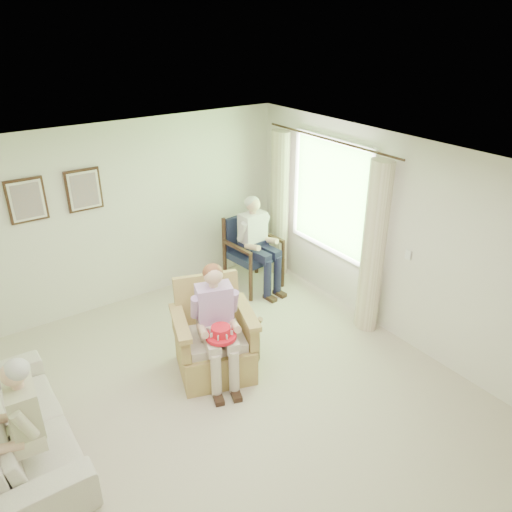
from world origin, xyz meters
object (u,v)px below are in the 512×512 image
at_px(person_sofa, 22,420).
at_px(person_wicker, 218,317).
at_px(wood_armchair, 250,249).
at_px(hatbox, 243,341).
at_px(sofa, 21,427).
at_px(person_dark, 257,237).
at_px(red_hat, 221,334).
at_px(wicker_armchair, 213,344).

bearing_deg(person_sofa, person_wicker, 103.06).
bearing_deg(wood_armchair, person_sofa, -158.81).
bearing_deg(hatbox, person_wicker, -162.63).
height_order(sofa, person_dark, person_dark).
bearing_deg(person_sofa, sofa, -175.18).
bearing_deg(person_dark, person_wicker, -143.30).
relative_size(wood_armchair, red_hat, 3.26).
distance_m(sofa, red_hat, 2.11).
relative_size(wicker_armchair, person_wicker, 0.80).
bearing_deg(wood_armchair, person_wicker, -139.96).
xyz_separation_m(sofa, person_wicker, (2.13, -0.10, 0.51)).
xyz_separation_m(sofa, person_dark, (3.67, 1.36, 0.55)).
xyz_separation_m(wood_armchair, person_sofa, (-3.67, -1.95, 0.12)).
bearing_deg(wicker_armchair, red_hat, -85.49).
distance_m(wicker_armchair, wood_armchair, 2.16).
distance_m(wicker_armchair, hatbox, 0.42).
height_order(wicker_armchair, person_sofa, person_sofa).
relative_size(person_wicker, person_dark, 0.96).
bearing_deg(wicker_armchair, person_wicker, -72.10).
bearing_deg(person_dark, wood_armchair, 83.25).
xyz_separation_m(person_sofa, hatbox, (2.54, 0.44, -0.48)).
distance_m(person_dark, person_sofa, 4.07).
relative_size(person_sofa, hatbox, 2.04).
height_order(person_dark, red_hat, person_dark).
bearing_deg(wood_armchair, person_dark, -96.75).
bearing_deg(sofa, hatbox, -89.39).
relative_size(wicker_armchair, hatbox, 1.78).
bearing_deg(person_wicker, red_hat, -94.86).
distance_m(wood_armchair, red_hat, 2.44).
bearing_deg(person_sofa, person_dark, 120.53).
bearing_deg(wood_armchair, hatbox, -133.53).
bearing_deg(hatbox, red_hat, -146.95).
height_order(wicker_armchair, wood_armchair, wicker_armchair).
bearing_deg(person_wicker, sofa, -164.82).
height_order(wicker_armchair, sofa, wicker_armchair).
bearing_deg(red_hat, person_wicker, 67.24).
height_order(person_dark, hatbox, person_dark).
height_order(wicker_armchair, hatbox, wicker_armchair).
height_order(sofa, hatbox, hatbox).
xyz_separation_m(person_dark, hatbox, (-1.13, -1.33, -0.61)).
height_order(person_sofa, red_hat, person_sofa).
relative_size(wood_armchair, sofa, 0.53).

